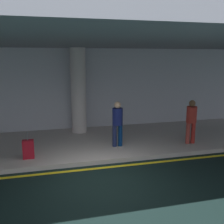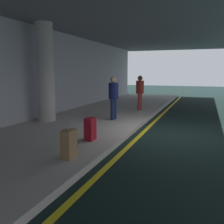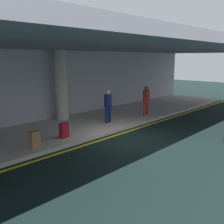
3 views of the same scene
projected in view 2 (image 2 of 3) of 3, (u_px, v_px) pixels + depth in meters
name	position (u px, v px, depth m)	size (l,w,h in m)	color
ground_plane	(166.00, 134.00, 8.40)	(60.00, 60.00, 0.00)	black
sidewalk	(80.00, 125.00, 9.44)	(26.00, 4.20, 0.15)	#B5AAA4
lane_stripe_yellow	(143.00, 132.00, 8.65)	(26.00, 0.14, 0.01)	yellow
support_column_left_mid	(45.00, 73.00, 9.63)	(0.65, 0.65, 3.65)	#B4A9A7
ceiling_overhang	(92.00, 14.00, 8.67)	(28.00, 13.20, 0.30)	slate
terminal_back_wall	(27.00, 75.00, 9.92)	(26.00, 0.30, 3.80)	#A9A9B4
traveler_with_luggage	(113.00, 95.00, 10.01)	(0.38, 0.38, 1.68)	#181F42
person_waiting_for_ride	(140.00, 90.00, 12.49)	(0.38, 0.38, 1.68)	maroon
suitcase_upright_primary	(90.00, 129.00, 7.04)	(0.36, 0.22, 0.90)	maroon
suitcase_upright_secondary	(69.00, 144.00, 5.59)	(0.36, 0.22, 0.90)	olive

